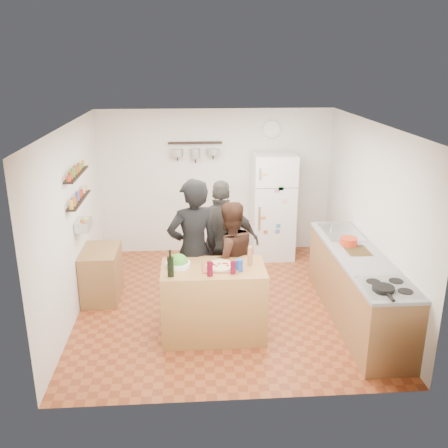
{
  "coord_description": "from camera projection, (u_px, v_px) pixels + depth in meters",
  "views": [
    {
      "loc": [
        -0.45,
        -6.31,
        3.31
      ],
      "look_at": [
        0.0,
        0.1,
        1.15
      ],
      "focal_mm": 40.0,
      "sensor_mm": 36.0,
      "label": 1
    }
  ],
  "objects": [
    {
      "name": "red_bowl",
      "position": [
        349.0,
        241.0,
        6.66
      ],
      "size": [
        0.23,
        0.23,
        0.1
      ],
      "primitive_type": "cylinder",
      "color": "red",
      "rests_on": "counter_run"
    },
    {
      "name": "person_left",
      "position": [
        193.0,
        250.0,
        6.41
      ],
      "size": [
        0.8,
        0.66,
        1.89
      ],
      "primitive_type": "imported",
      "rotation": [
        0.0,
        0.0,
        3.48
      ],
      "color": "black",
      "rests_on": "floor"
    },
    {
      "name": "pot_rack",
      "position": [
        195.0,
        143.0,
        8.3
      ],
      "size": [
        0.9,
        0.04,
        0.04
      ],
      "primitive_type": "cube",
      "color": "black",
      "rests_on": "back_wall"
    },
    {
      "name": "pizza",
      "position": [
        220.0,
        266.0,
        5.96
      ],
      "size": [
        0.34,
        0.34,
        0.02
      ],
      "primitive_type": "cylinder",
      "color": "beige",
      "rests_on": "pizza_board"
    },
    {
      "name": "wine_glass_far",
      "position": [
        233.0,
        268.0,
        5.79
      ],
      "size": [
        0.06,
        0.06,
        0.15
      ],
      "primitive_type": "cylinder",
      "color": "#4E061B",
      "rests_on": "prep_island"
    },
    {
      "name": "cutting_board",
      "position": [
        357.0,
        251.0,
        6.47
      ],
      "size": [
        0.3,
        0.4,
        0.02
      ],
      "primitive_type": "cube",
      "color": "brown",
      "rests_on": "counter_run"
    },
    {
      "name": "wine_glass_near",
      "position": [
        210.0,
        269.0,
        5.73
      ],
      "size": [
        0.07,
        0.07,
        0.17
      ],
      "primitive_type": "cylinder",
      "color": "#500616",
      "rests_on": "prep_island"
    },
    {
      "name": "spice_shelf_upper",
      "position": [
        77.0,
        174.0,
        6.52
      ],
      "size": [
        0.12,
        1.0,
        0.02
      ],
      "primitive_type": "cube",
      "color": "black",
      "rests_on": "left_wall"
    },
    {
      "name": "pizza_board",
      "position": [
        220.0,
        267.0,
        5.97
      ],
      "size": [
        0.42,
        0.34,
        0.02
      ],
      "primitive_type": "cube",
      "color": "brown",
      "rests_on": "prep_island"
    },
    {
      "name": "room_shell",
      "position": [
        223.0,
        211.0,
        7.02
      ],
      "size": [
        4.2,
        4.2,
        4.2
      ],
      "color": "brown",
      "rests_on": "ground"
    },
    {
      "name": "salad_bowl",
      "position": [
        178.0,
        264.0,
        5.99
      ],
      "size": [
        0.29,
        0.29,
        0.06
      ],
      "primitive_type": "cylinder",
      "color": "white",
      "rests_on": "prep_island"
    },
    {
      "name": "side_table",
      "position": [
        102.0,
        274.0,
        7.13
      ],
      "size": [
        0.5,
        0.8,
        0.73
      ],
      "primitive_type": "cube",
      "color": "olive",
      "rests_on": "floor"
    },
    {
      "name": "pepper_mill",
      "position": [
        250.0,
        257.0,
        6.03
      ],
      "size": [
        0.06,
        0.06,
        0.2
      ],
      "primitive_type": "cylinder",
      "color": "#91613C",
      "rests_on": "prep_island"
    },
    {
      "name": "stove_top",
      "position": [
        389.0,
        288.0,
        5.46
      ],
      "size": [
        0.6,
        0.62,
        0.02
      ],
      "primitive_type": "cube",
      "color": "white",
      "rests_on": "counter_run"
    },
    {
      "name": "counter_run",
      "position": [
        357.0,
        288.0,
        6.5
      ],
      "size": [
        0.63,
        2.63,
        0.9
      ],
      "primitive_type": "cube",
      "color": "#9E7042",
      "rests_on": "floor"
    },
    {
      "name": "salt_canister",
      "position": [
        239.0,
        265.0,
        5.87
      ],
      "size": [
        0.09,
        0.09,
        0.14
      ],
      "primitive_type": "cylinder",
      "color": "navy",
      "rests_on": "prep_island"
    },
    {
      "name": "skillet",
      "position": [
        383.0,
        289.0,
        5.36
      ],
      "size": [
        0.24,
        0.24,
        0.05
      ],
      "primitive_type": "cylinder",
      "color": "black",
      "rests_on": "stove_top"
    },
    {
      "name": "wall_clock",
      "position": [
        272.0,
        129.0,
        8.4
      ],
      "size": [
        0.3,
        0.03,
        0.3
      ],
      "primitive_type": "cylinder",
      "rotation": [
        1.57,
        0.0,
        0.0
      ],
      "color": "silver",
      "rests_on": "back_wall"
    },
    {
      "name": "sink",
      "position": [
        341.0,
        232.0,
        7.16
      ],
      "size": [
        0.5,
        0.8,
        0.03
      ],
      "primitive_type": "cube",
      "color": "silver",
      "rests_on": "counter_run"
    },
    {
      "name": "person_center",
      "position": [
        229.0,
        260.0,
        6.52
      ],
      "size": [
        0.93,
        0.83,
        1.58
      ],
      "primitive_type": "imported",
      "rotation": [
        0.0,
        0.0,
        3.5
      ],
      "color": "black",
      "rests_on": "floor"
    },
    {
      "name": "spice_shelf_lower",
      "position": [
        79.0,
        200.0,
        6.64
      ],
      "size": [
        0.12,
        1.0,
        0.02
      ],
      "primitive_type": "cube",
      "color": "black",
      "rests_on": "left_wall"
    },
    {
      "name": "wine_bottle",
      "position": [
        171.0,
        267.0,
        5.71
      ],
      "size": [
        0.08,
        0.08,
        0.23
      ],
      "primitive_type": "cylinder",
      "color": "black",
      "rests_on": "prep_island"
    },
    {
      "name": "prep_island",
      "position": [
        213.0,
        301.0,
        6.13
      ],
      "size": [
        1.25,
        0.72,
        0.91
      ],
      "primitive_type": "cube",
      "color": "#A1743B",
      "rests_on": "floor"
    },
    {
      "name": "produce_basket",
      "position": [
        84.0,
        225.0,
        6.75
      ],
      "size": [
        0.18,
        0.35,
        0.14
      ],
      "primitive_type": "cube",
      "color": "silver",
      "rests_on": "left_wall"
    },
    {
      "name": "fridge",
      "position": [
        273.0,
        206.0,
        8.48
      ],
      "size": [
        0.7,
        0.68,
        1.8
      ],
      "primitive_type": "cube",
      "color": "white",
      "rests_on": "floor"
    },
    {
      "name": "person_back",
      "position": [
        222.0,
        241.0,
        6.95
      ],
      "size": [
        1.06,
        0.55,
        1.74
      ],
      "primitive_type": "imported",
      "rotation": [
        0.0,
        0.0,
        3.02
      ],
      "color": "#2C2A27",
      "rests_on": "floor"
    }
  ]
}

